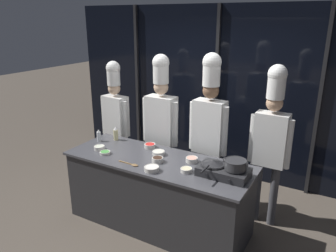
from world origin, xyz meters
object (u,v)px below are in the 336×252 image
(portable_stove, at_px, (224,171))
(chef_sous, at_px, (161,117))
(stock_pot, at_px, (236,164))
(chef_pastry, at_px, (271,134))
(squeeze_bottle_clear, at_px, (99,136))
(prep_bowl_soy_glaze, at_px, (158,159))
(prep_bowl_bell_pepper, at_px, (150,145))
(serving_spoon_slotted, at_px, (132,164))
(frying_pan, at_px, (213,162))
(prep_bowl_noodles, at_px, (186,170))
(chef_head, at_px, (115,114))
(prep_bowl_garlic, at_px, (159,153))
(chef_line, at_px, (209,122))
(prep_bowl_scallions, at_px, (105,152))
(prep_bowl_rice, at_px, (152,168))
(squeeze_bottle_oil, at_px, (116,134))
(prep_bowl_shrimp, at_px, (192,159))
(prep_bowl_bean_sprouts, at_px, (99,147))

(portable_stove, height_order, chef_sous, chef_sous)
(stock_pot, bearing_deg, chef_pastry, 75.71)
(squeeze_bottle_clear, bearing_deg, prep_bowl_soy_glaze, -9.71)
(prep_bowl_bell_pepper, xyz_separation_m, chef_pastry, (1.42, 0.45, 0.27))
(serving_spoon_slotted, height_order, chef_pastry, chef_pastry)
(prep_bowl_soy_glaze, bearing_deg, frying_pan, 4.66)
(prep_bowl_noodles, height_order, serving_spoon_slotted, prep_bowl_noodles)
(chef_head, bearing_deg, prep_bowl_garlic, 159.52)
(prep_bowl_noodles, bearing_deg, portable_stove, 17.56)
(frying_pan, distance_m, chef_line, 0.74)
(frying_pan, bearing_deg, prep_bowl_noodles, -155.78)
(chef_head, distance_m, chef_pastry, 2.31)
(stock_pot, relative_size, prep_bowl_scallions, 1.93)
(prep_bowl_noodles, distance_m, chef_pastry, 1.12)
(prep_bowl_bell_pepper, bearing_deg, squeeze_bottle_clear, -168.65)
(prep_bowl_bell_pepper, distance_m, prep_bowl_scallions, 0.58)
(prep_bowl_garlic, xyz_separation_m, prep_bowl_scallions, (-0.59, -0.31, -0.01))
(chef_sous, bearing_deg, prep_bowl_rice, 116.24)
(squeeze_bottle_clear, bearing_deg, chef_line, 19.43)
(prep_bowl_garlic, height_order, chef_pastry, chef_pastry)
(prep_bowl_bell_pepper, bearing_deg, chef_line, 27.42)
(prep_bowl_rice, bearing_deg, prep_bowl_bell_pepper, 124.49)
(prep_bowl_noodles, bearing_deg, squeeze_bottle_oil, 162.96)
(portable_stove, distance_m, squeeze_bottle_oil, 1.69)
(portable_stove, xyz_separation_m, prep_bowl_noodles, (-0.38, -0.12, -0.02))
(prep_bowl_scallions, relative_size, chef_sous, 0.07)
(prep_bowl_bell_pepper, bearing_deg, frying_pan, -15.41)
(frying_pan, xyz_separation_m, chef_pastry, (0.43, 0.72, 0.18))
(squeeze_bottle_clear, height_order, prep_bowl_scallions, squeeze_bottle_clear)
(prep_bowl_noodles, height_order, chef_sous, chef_sous)
(prep_bowl_soy_glaze, bearing_deg, prep_bowl_garlic, 118.31)
(prep_bowl_shrimp, bearing_deg, prep_bowl_bell_pepper, 169.32)
(prep_bowl_soy_glaze, bearing_deg, stock_pot, 3.70)
(squeeze_bottle_clear, xyz_separation_m, chef_head, (-0.16, 0.57, 0.14))
(prep_bowl_noodles, bearing_deg, prep_bowl_garlic, 153.98)
(portable_stove, xyz_separation_m, prep_bowl_shrimp, (-0.45, 0.14, -0.02))
(prep_bowl_scallions, bearing_deg, prep_bowl_bell_pepper, 50.32)
(prep_bowl_bell_pepper, bearing_deg, prep_bowl_soy_glaze, -45.90)
(squeeze_bottle_clear, height_order, prep_bowl_soy_glaze, squeeze_bottle_clear)
(prep_bowl_shrimp, bearing_deg, frying_pan, -24.42)
(prep_bowl_soy_glaze, bearing_deg, prep_bowl_bean_sprouts, -176.74)
(prep_bowl_shrimp, distance_m, chef_pastry, 0.99)
(prep_bowl_bean_sprouts, xyz_separation_m, prep_bowl_garlic, (0.74, 0.23, 0.00))
(portable_stove, relative_size, prep_bowl_garlic, 3.49)
(portable_stove, xyz_separation_m, frying_pan, (-0.12, -0.00, 0.08))
(prep_bowl_rice, xyz_separation_m, prep_bowl_bell_pepper, (-0.38, 0.56, -0.00))
(chef_sous, bearing_deg, stock_pot, 155.00)
(prep_bowl_shrimp, relative_size, chef_pastry, 0.07)
(portable_stove, bearing_deg, prep_bowl_bell_pepper, 166.46)
(stock_pot, relative_size, chef_line, 0.12)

